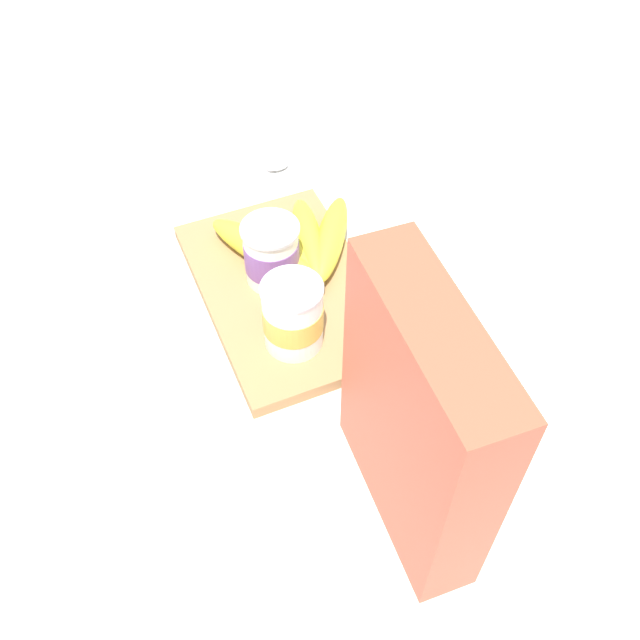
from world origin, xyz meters
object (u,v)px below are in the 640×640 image
(cereal_box, at_px, (417,425))
(banana_bunch, at_px, (296,245))
(yogurt_cup_back, at_px, (272,253))
(spoon, at_px, (259,170))
(cutting_board, at_px, (287,290))
(yogurt_cup_front, at_px, (293,315))

(cereal_box, bearing_deg, banana_bunch, 179.03)
(yogurt_cup_back, bearing_deg, spoon, -15.33)
(banana_bunch, bearing_deg, cutting_board, 144.80)
(cutting_board, bearing_deg, banana_bunch, -35.20)
(cutting_board, distance_m, yogurt_cup_front, 0.10)
(cutting_board, relative_size, cereal_box, 1.12)
(spoon, bearing_deg, yogurt_cup_front, 167.16)
(yogurt_cup_back, bearing_deg, cutting_board, -151.59)
(cereal_box, relative_size, yogurt_cup_front, 3.09)
(cereal_box, distance_m, yogurt_cup_back, 0.34)
(banana_bunch, height_order, spoon, banana_bunch)
(cereal_box, height_order, yogurt_cup_front, cereal_box)
(yogurt_cup_front, height_order, yogurt_cup_back, yogurt_cup_front)
(yogurt_cup_front, height_order, banana_bunch, yogurt_cup_front)
(cutting_board, distance_m, spoon, 0.25)
(yogurt_cup_back, bearing_deg, cereal_box, -176.88)
(yogurt_cup_back, relative_size, banana_bunch, 0.41)
(cereal_box, height_order, spoon, cereal_box)
(yogurt_cup_front, xyz_separation_m, yogurt_cup_back, (0.10, -0.01, -0.00))
(cereal_box, xyz_separation_m, banana_bunch, (0.35, -0.02, -0.11))
(cereal_box, bearing_deg, yogurt_cup_back, -173.94)
(cutting_board, relative_size, banana_bunch, 1.54)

